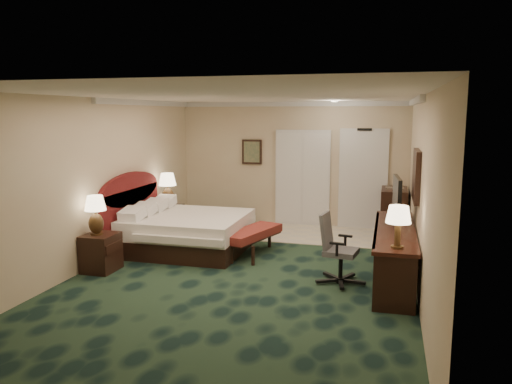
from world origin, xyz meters
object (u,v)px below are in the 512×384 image
(bed_bench, at_px, (252,242))
(desk_chair, at_px, (341,249))
(tv, at_px, (397,198))
(lamp_near, at_px, (96,215))
(minibar, at_px, (394,212))
(bed, at_px, (189,232))
(nightstand_far, at_px, (169,220))
(lamp_far, at_px, (168,189))
(nightstand_near, at_px, (101,253))
(desk, at_px, (394,255))

(bed_bench, bearing_deg, desk_chair, -15.97)
(bed_bench, distance_m, tv, 2.57)
(lamp_near, height_order, minibar, lamp_near)
(bed, relative_size, bed_bench, 1.49)
(nightstand_far, relative_size, lamp_far, 0.90)
(minibar, bearing_deg, nightstand_near, -141.45)
(bed, xyz_separation_m, desk, (3.58, -0.77, 0.07))
(nightstand_far, distance_m, tv, 4.65)
(lamp_near, relative_size, desk, 0.23)
(desk, distance_m, minibar, 2.82)
(lamp_near, distance_m, lamp_far, 2.51)
(nightstand_near, distance_m, desk_chair, 3.72)
(bed, bearing_deg, minibar, 29.70)
(tv, bearing_deg, desk_chair, -131.16)
(desk, height_order, desk_chair, desk_chair)
(desk_chair, height_order, minibar, desk_chair)
(nightstand_near, bearing_deg, bed_bench, 35.65)
(bed, height_order, nightstand_near, bed)
(lamp_near, distance_m, tv, 4.72)
(lamp_far, relative_size, desk_chair, 0.65)
(nightstand_near, bearing_deg, bed, 60.20)
(lamp_far, bearing_deg, bed, -49.16)
(lamp_near, bearing_deg, lamp_far, 88.97)
(lamp_far, bearing_deg, tv, -13.47)
(bed, distance_m, bed_bench, 1.19)
(bed, relative_size, lamp_near, 3.30)
(nightstand_near, xyz_separation_m, lamp_far, (0.01, 2.48, 0.63))
(desk_chair, xyz_separation_m, minibar, (0.75, 3.15, -0.03))
(desk, bearing_deg, lamp_far, 158.42)
(desk_chair, bearing_deg, minibar, 85.48)
(bed, xyz_separation_m, desk_chair, (2.83, -1.11, 0.19))
(bed, xyz_separation_m, nightstand_near, (-0.86, -1.49, -0.03))
(desk_chair, bearing_deg, lamp_near, -164.76)
(bed, height_order, bed_bench, bed)
(desk_chair, bearing_deg, desk, 33.48)
(tv, bearing_deg, bed, 174.18)
(bed, bearing_deg, desk, -12.13)
(nightstand_far, xyz_separation_m, lamp_far, (0.00, -0.02, 0.63))
(lamp_near, bearing_deg, minibar, 38.54)
(bed, height_order, desk, desk)
(lamp_near, height_order, bed_bench, lamp_near)
(bed_bench, bearing_deg, minibar, 58.26)
(bed_bench, bearing_deg, bed, -163.90)
(bed, bearing_deg, nightstand_far, 130.33)
(nightstand_near, height_order, minibar, minibar)
(nightstand_far, bearing_deg, lamp_far, -81.67)
(tv, bearing_deg, lamp_near, -166.72)
(desk_chair, bearing_deg, bed_bench, 155.53)
(desk, relative_size, tv, 3.08)
(nightstand_far, relative_size, desk_chair, 0.58)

